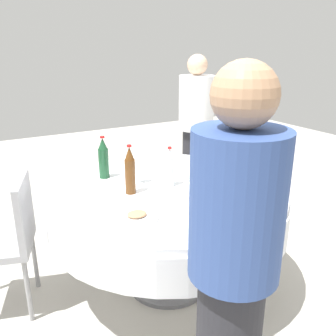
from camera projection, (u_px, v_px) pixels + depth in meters
The scene contains 16 objects.
ground_plane at pixel (168, 283), 2.59m from camera, with size 10.00×10.00×0.00m, color #B7B2A8.
dining_table at pixel (168, 208), 2.39m from camera, with size 1.55×1.55×0.74m.
bottle_brown_right at pixel (130, 171), 2.21m from camera, with size 0.07×0.07×0.31m.
bottle_dark_green_south at pixel (103, 159), 2.48m from camera, with size 0.07×0.07×0.30m.
bottle_clear_mid at pixel (170, 168), 2.34m from camera, with size 0.07×0.07×0.26m.
wine_glass_far at pixel (215, 183), 2.08m from camera, with size 0.07×0.07×0.16m.
wine_glass_west at pixel (140, 169), 2.40m from camera, with size 0.06×0.06×0.15m.
plate_near at pixel (137, 216), 1.92m from camera, with size 0.24×0.24×0.04m.
plate_inner at pixel (202, 179), 2.46m from camera, with size 0.20×0.20×0.02m.
plate_east at pixel (173, 162), 2.84m from camera, with size 0.23×0.23×0.02m.
plate_left at pixel (230, 168), 2.68m from camera, with size 0.23×0.23×0.04m.
fork_south at pixel (254, 191), 2.28m from camera, with size 0.18×0.02×0.01m, color silver.
folded_napkin at pixel (177, 194), 2.22m from camera, with size 0.18×0.18×0.02m, color white.
person_right at pixel (233, 267), 1.35m from camera, with size 0.34×0.34×1.58m.
person_south at pixel (196, 132), 3.56m from camera, with size 0.34×0.34×1.54m.
chair_north at pixel (10, 234), 2.21m from camera, with size 0.50×0.50×0.87m.
Camera 1 is at (-1.08, -1.90, 1.62)m, focal length 38.54 mm.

